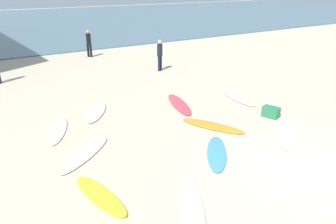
% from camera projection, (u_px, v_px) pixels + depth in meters
% --- Properties ---
extents(ground_plane, '(120.00, 120.00, 0.00)m').
position_uv_depth(ground_plane, '(310.00, 172.00, 8.05)').
color(ground_plane, beige).
extents(ocean_water, '(120.00, 40.00, 0.08)m').
position_uv_depth(ocean_water, '(27.00, 22.00, 37.66)').
color(ocean_water, slate).
rests_on(ocean_water, ground_plane).
extents(surfboard_0, '(1.60, 2.05, 0.07)m').
position_uv_depth(surfboard_0, '(96.00, 112.00, 11.69)').
color(surfboard_0, silver).
rests_on(surfboard_0, ground_plane).
extents(surfboard_1, '(2.06, 1.80, 0.07)m').
position_uv_depth(surfboard_1, '(85.00, 154.00, 8.84)').
color(surfboard_1, '#F1E9C3').
rests_on(surfboard_1, ground_plane).
extents(surfboard_2, '(1.69, 1.91, 0.07)m').
position_uv_depth(surfboard_2, '(217.00, 153.00, 8.89)').
color(surfboard_2, '#4694D5').
rests_on(surfboard_2, ground_plane).
extents(surfboard_3, '(2.38, 2.10, 0.07)m').
position_uv_depth(surfboard_3, '(287.00, 132.00, 10.09)').
color(surfboard_3, white).
rests_on(surfboard_3, ground_plane).
extents(surfboard_4, '(1.63, 2.27, 0.07)m').
position_uv_depth(surfboard_4, '(192.00, 210.00, 6.65)').
color(surfboard_4, white).
rests_on(surfboard_4, ground_plane).
extents(surfboard_5, '(0.82, 2.00, 0.09)m').
position_uv_depth(surfboard_5, '(100.00, 195.00, 7.11)').
color(surfboard_5, yellow).
rests_on(surfboard_5, ground_plane).
extents(surfboard_6, '(1.23, 2.46, 0.08)m').
position_uv_depth(surfboard_6, '(179.00, 104.00, 12.43)').
color(surfboard_6, '#E04351').
rests_on(surfboard_6, ground_plane).
extents(surfboard_7, '(1.49, 2.23, 0.06)m').
position_uv_depth(surfboard_7, '(213.00, 126.00, 10.57)').
color(surfboard_7, orange).
rests_on(surfboard_7, ground_plane).
extents(surfboard_8, '(1.31, 2.20, 0.06)m').
position_uv_depth(surfboard_8, '(58.00, 130.00, 10.28)').
color(surfboard_8, silver).
rests_on(surfboard_8, ground_plane).
extents(surfboard_9, '(0.82, 2.04, 0.07)m').
position_uv_depth(surfboard_9, '(239.00, 98.00, 13.05)').
color(surfboard_9, '#EDE2C2').
rests_on(surfboard_9, ground_plane).
extents(beachgoer_near, '(0.39, 0.39, 1.67)m').
position_uv_depth(beachgoer_near, '(89.00, 42.00, 20.10)').
color(beachgoer_near, black).
rests_on(beachgoer_near, ground_plane).
extents(beachgoer_mid, '(0.39, 0.39, 1.63)m').
position_uv_depth(beachgoer_mid, '(160.00, 54.00, 16.97)').
color(beachgoer_mid, '#191E33').
rests_on(beachgoer_mid, ground_plane).
extents(beach_cooler, '(0.51, 0.64, 0.37)m').
position_uv_depth(beach_cooler, '(271.00, 112.00, 11.28)').
color(beach_cooler, '#287F51').
rests_on(beach_cooler, ground_plane).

